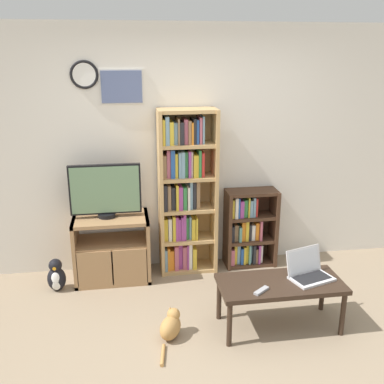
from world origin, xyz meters
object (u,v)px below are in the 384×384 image
at_px(remote_near_laptop, 261,291).
at_px(penguin_figurine, 56,276).
at_px(tv_stand, 112,248).
at_px(television, 105,191).
at_px(bookshelf_tall, 184,192).
at_px(bookshelf_short, 247,229).
at_px(laptop, 308,271).
at_px(coffee_table, 280,287).
at_px(cat, 171,326).

bearing_deg(remote_near_laptop, penguin_figurine, 21.08).
xyz_separation_m(tv_stand, television, (-0.03, 0.02, 0.62)).
relative_size(television, penguin_figurine, 2.10).
distance_m(tv_stand, bookshelf_tall, 0.95).
relative_size(television, bookshelf_tall, 0.41).
relative_size(bookshelf_short, laptop, 2.08).
xyz_separation_m(television, penguin_figurine, (-0.53, -0.19, -0.82)).
xyz_separation_m(bookshelf_tall, coffee_table, (0.66, -1.23, -0.50)).
bearing_deg(bookshelf_tall, penguin_figurine, -167.98).
xyz_separation_m(television, remote_near_laptop, (1.26, -1.27, -0.52)).
relative_size(bookshelf_tall, laptop, 4.22).
bearing_deg(bookshelf_short, penguin_figurine, -171.74).
height_order(television, penguin_figurine, television).
relative_size(tv_stand, penguin_figurine, 2.28).
height_order(tv_stand, bookshelf_short, bookshelf_short).
bearing_deg(remote_near_laptop, bookshelf_tall, -19.60).
height_order(laptop, penguin_figurine, laptop).
xyz_separation_m(laptop, cat, (-1.21, -0.05, -0.39)).
bearing_deg(coffee_table, tv_stand, 142.38).
xyz_separation_m(tv_stand, bookshelf_short, (1.49, 0.13, 0.07)).
height_order(television, bookshelf_short, television).
height_order(remote_near_laptop, cat, remote_near_laptop).
height_order(laptop, cat, laptop).
distance_m(tv_stand, penguin_figurine, 0.62).
bearing_deg(cat, bookshelf_short, 82.33).
bearing_deg(penguin_figurine, laptop, -21.74).
bearing_deg(laptop, coffee_table, 171.37).
xyz_separation_m(bookshelf_tall, bookshelf_short, (0.71, 0.01, -0.47)).
distance_m(bookshelf_short, penguin_figurine, 2.09).
xyz_separation_m(bookshelf_tall, laptop, (0.92, -1.19, -0.39)).
bearing_deg(penguin_figurine, tv_stand, 16.54).
relative_size(tv_stand, remote_near_laptop, 5.06).
distance_m(bookshelf_tall, penguin_figurine, 1.55).
bearing_deg(bookshelf_tall, cat, -102.99).
distance_m(television, remote_near_laptop, 1.86).
bearing_deg(laptop, cat, 165.09).
xyz_separation_m(television, laptop, (1.73, -1.09, -0.47)).
bearing_deg(tv_stand, coffee_table, -37.62).
bearing_deg(tv_stand, laptop, -32.16).
bearing_deg(coffee_table, laptop, 8.83).
bearing_deg(penguin_figurine, television, 19.96).
xyz_separation_m(bookshelf_tall, cat, (-0.29, -1.24, -0.78)).
height_order(coffee_table, penguin_figurine, coffee_table).
bearing_deg(tv_stand, television, 144.91).
bearing_deg(coffee_table, remote_near_laptop, -147.79).
bearing_deg(bookshelf_short, remote_near_laptop, -100.87).
bearing_deg(television, bookshelf_tall, 6.58).
distance_m(bookshelf_short, laptop, 1.22).
relative_size(tv_stand, bookshelf_tall, 0.44).
xyz_separation_m(laptop, penguin_figurine, (-2.26, 0.90, -0.34)).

